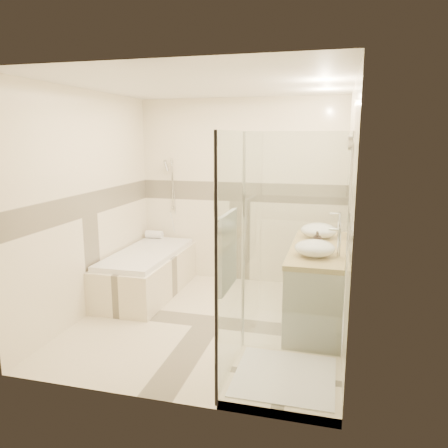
% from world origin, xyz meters
% --- Properties ---
extents(room, '(2.82, 3.02, 2.52)m').
position_xyz_m(room, '(0.06, 0.01, 1.26)').
color(room, beige).
rests_on(room, ground).
extents(bathtub, '(0.75, 1.70, 0.56)m').
position_xyz_m(bathtub, '(-1.02, 0.65, 0.31)').
color(bathtub, beige).
rests_on(bathtub, ground).
extents(vanity, '(0.58, 1.62, 0.85)m').
position_xyz_m(vanity, '(1.12, 0.30, 0.43)').
color(vanity, white).
rests_on(vanity, ground).
extents(shower_enclosure, '(0.96, 0.93, 2.04)m').
position_xyz_m(shower_enclosure, '(0.83, -0.97, 0.51)').
color(shower_enclosure, beige).
rests_on(shower_enclosure, ground).
extents(vessel_sink_near, '(0.41, 0.41, 0.17)m').
position_xyz_m(vessel_sink_near, '(1.10, 0.73, 0.93)').
color(vessel_sink_near, white).
rests_on(vessel_sink_near, vanity).
extents(vessel_sink_far, '(0.39, 0.39, 0.16)m').
position_xyz_m(vessel_sink_far, '(1.10, -0.10, 0.93)').
color(vessel_sink_far, white).
rests_on(vessel_sink_far, vanity).
extents(faucet_near, '(0.13, 0.03, 0.31)m').
position_xyz_m(faucet_near, '(1.32, 0.73, 1.03)').
color(faucet_near, silver).
rests_on(faucet_near, vanity).
extents(faucet_far, '(0.12, 0.03, 0.29)m').
position_xyz_m(faucet_far, '(1.32, -0.10, 1.02)').
color(faucet_far, silver).
rests_on(faucet_far, vanity).
extents(amenity_bottle_a, '(0.08, 0.08, 0.17)m').
position_xyz_m(amenity_bottle_a, '(1.10, 0.27, 0.93)').
color(amenity_bottle_a, black).
rests_on(amenity_bottle_a, vanity).
extents(amenity_bottle_b, '(0.12, 0.12, 0.13)m').
position_xyz_m(amenity_bottle_b, '(1.10, 0.43, 0.92)').
color(amenity_bottle_b, black).
rests_on(amenity_bottle_b, vanity).
extents(folded_towels, '(0.20, 0.29, 0.09)m').
position_xyz_m(folded_towels, '(1.10, 1.01, 0.89)').
color(folded_towels, white).
rests_on(folded_towels, vanity).
extents(rolled_towel, '(0.24, 0.11, 0.11)m').
position_xyz_m(rolled_towel, '(-1.22, 1.35, 0.62)').
color(rolled_towel, white).
rests_on(rolled_towel, bathtub).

